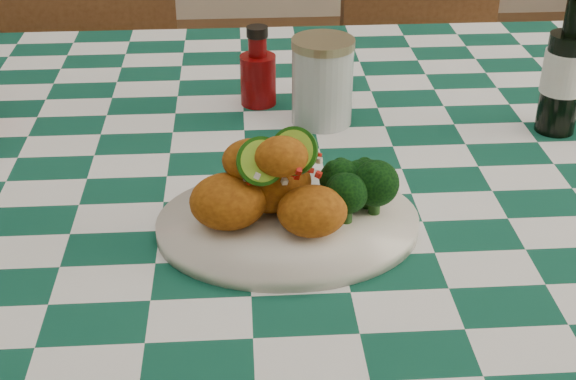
{
  "coord_description": "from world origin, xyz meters",
  "views": [
    {
      "loc": [
        -0.01,
        -0.98,
        1.29
      ],
      "look_at": [
        0.05,
        -0.21,
        0.84
      ],
      "focal_mm": 50.0,
      "sensor_mm": 36.0,
      "label": 1
    }
  ],
  "objects_px": {
    "ketchup_bottle": "(258,66)",
    "plate": "(288,225)",
    "fried_chicken_pile": "(281,179)",
    "beer_bottle": "(566,60)",
    "wooden_chair_right": "(432,155)",
    "wooden_chair_left": "(120,149)",
    "mason_jar": "(322,81)",
    "dining_table": "(252,367)"
  },
  "relations": [
    {
      "from": "wooden_chair_right",
      "to": "plate",
      "type": "bearing_deg",
      "value": -120.52
    },
    {
      "from": "plate",
      "to": "wooden_chair_right",
      "type": "distance_m",
      "value": 1.04
    },
    {
      "from": "ketchup_bottle",
      "to": "wooden_chair_right",
      "type": "height_order",
      "value": "ketchup_bottle"
    },
    {
      "from": "plate",
      "to": "wooden_chair_left",
      "type": "xyz_separation_m",
      "value": [
        -0.33,
        0.88,
        -0.34
      ]
    },
    {
      "from": "dining_table",
      "to": "beer_bottle",
      "type": "bearing_deg",
      "value": 4.67
    },
    {
      "from": "plate",
      "to": "beer_bottle",
      "type": "height_order",
      "value": "beer_bottle"
    },
    {
      "from": "fried_chicken_pile",
      "to": "wooden_chair_left",
      "type": "distance_m",
      "value": 1.02
    },
    {
      "from": "fried_chicken_pile",
      "to": "ketchup_bottle",
      "type": "relative_size",
      "value": 1.32
    },
    {
      "from": "wooden_chair_left",
      "to": "plate",
      "type": "bearing_deg",
      "value": -90.58
    },
    {
      "from": "fried_chicken_pile",
      "to": "beer_bottle",
      "type": "bearing_deg",
      "value": 30.62
    },
    {
      "from": "dining_table",
      "to": "wooden_chair_right",
      "type": "relative_size",
      "value": 2.01
    },
    {
      "from": "fried_chicken_pile",
      "to": "mason_jar",
      "type": "distance_m",
      "value": 0.3
    },
    {
      "from": "beer_bottle",
      "to": "wooden_chair_right",
      "type": "xyz_separation_m",
      "value": [
        -0.0,
        0.64,
        -0.48
      ]
    },
    {
      "from": "ketchup_bottle",
      "to": "mason_jar",
      "type": "relative_size",
      "value": 0.96
    },
    {
      "from": "fried_chicken_pile",
      "to": "wooden_chair_right",
      "type": "bearing_deg",
      "value": 65.11
    },
    {
      "from": "wooden_chair_right",
      "to": "mason_jar",
      "type": "bearing_deg",
      "value": -125.52
    },
    {
      "from": "mason_jar",
      "to": "wooden_chair_right",
      "type": "xyz_separation_m",
      "value": [
        0.33,
        0.59,
        -0.44
      ]
    },
    {
      "from": "wooden_chair_left",
      "to": "wooden_chair_right",
      "type": "distance_m",
      "value": 0.73
    },
    {
      "from": "plate",
      "to": "fried_chicken_pile",
      "type": "bearing_deg",
      "value": 180.0
    },
    {
      "from": "dining_table",
      "to": "wooden_chair_right",
      "type": "bearing_deg",
      "value": 56.52
    },
    {
      "from": "fried_chicken_pile",
      "to": "wooden_chair_right",
      "type": "xyz_separation_m",
      "value": [
        0.41,
        0.88,
        -0.44
      ]
    },
    {
      "from": "mason_jar",
      "to": "wooden_chair_right",
      "type": "bearing_deg",
      "value": 60.54
    },
    {
      "from": "mason_jar",
      "to": "wooden_chair_right",
      "type": "height_order",
      "value": "mason_jar"
    },
    {
      "from": "beer_bottle",
      "to": "ketchup_bottle",
      "type": "bearing_deg",
      "value": 163.72
    },
    {
      "from": "fried_chicken_pile",
      "to": "wooden_chair_left",
      "type": "xyz_separation_m",
      "value": [
        -0.32,
        0.88,
        -0.41
      ]
    },
    {
      "from": "fried_chicken_pile",
      "to": "wooden_chair_left",
      "type": "height_order",
      "value": "fried_chicken_pile"
    },
    {
      "from": "mason_jar",
      "to": "beer_bottle",
      "type": "xyz_separation_m",
      "value": [
        0.33,
        -0.05,
        0.04
      ]
    },
    {
      "from": "dining_table",
      "to": "beer_bottle",
      "type": "xyz_separation_m",
      "value": [
        0.45,
        0.04,
        0.5
      ]
    },
    {
      "from": "ketchup_bottle",
      "to": "wooden_chair_left",
      "type": "height_order",
      "value": "ketchup_bottle"
    },
    {
      "from": "dining_table",
      "to": "wooden_chair_left",
      "type": "bearing_deg",
      "value": 112.62
    },
    {
      "from": "mason_jar",
      "to": "wooden_chair_left",
      "type": "relative_size",
      "value": 0.14
    },
    {
      "from": "wooden_chair_left",
      "to": "wooden_chair_right",
      "type": "xyz_separation_m",
      "value": [
        0.73,
        -0.01,
        -0.04
      ]
    },
    {
      "from": "dining_table",
      "to": "wooden_chair_left",
      "type": "relative_size",
      "value": 1.84
    },
    {
      "from": "beer_bottle",
      "to": "wooden_chair_right",
      "type": "height_order",
      "value": "beer_bottle"
    },
    {
      "from": "wooden_chair_left",
      "to": "mason_jar",
      "type": "bearing_deg",
      "value": -77.1
    },
    {
      "from": "ketchup_bottle",
      "to": "plate",
      "type": "bearing_deg",
      "value": -86.61
    },
    {
      "from": "fried_chicken_pile",
      "to": "wooden_chair_right",
      "type": "relative_size",
      "value": 0.2
    },
    {
      "from": "dining_table",
      "to": "wooden_chair_left",
      "type": "distance_m",
      "value": 0.74
    },
    {
      "from": "beer_bottle",
      "to": "fried_chicken_pile",
      "type": "bearing_deg",
      "value": -149.38
    },
    {
      "from": "mason_jar",
      "to": "ketchup_bottle",
      "type": "bearing_deg",
      "value": 141.18
    },
    {
      "from": "wooden_chair_left",
      "to": "wooden_chair_right",
      "type": "relative_size",
      "value": 1.09
    },
    {
      "from": "dining_table",
      "to": "plate",
      "type": "relative_size",
      "value": 5.51
    }
  ]
}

